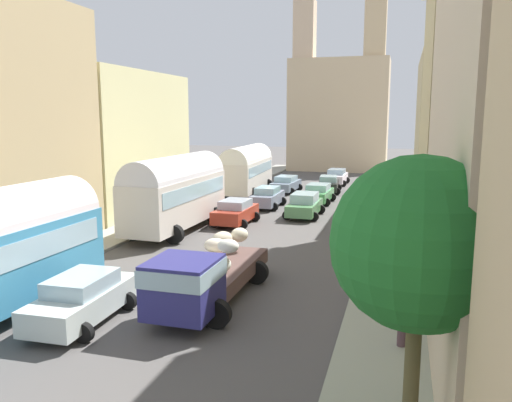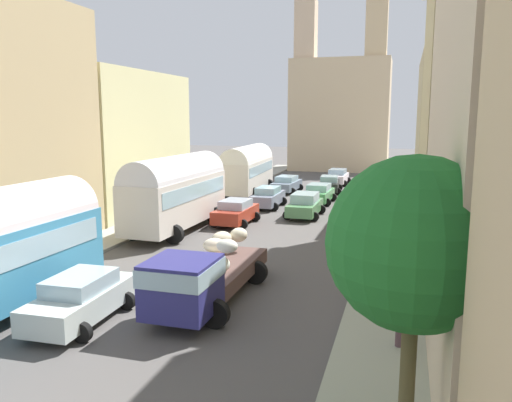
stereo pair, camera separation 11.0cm
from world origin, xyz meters
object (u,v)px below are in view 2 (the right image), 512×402
(car_2, at_px, (329,184))
(car_7, at_px, (287,184))
(pedestrian_4, at_px, (401,314))
(car_4, at_px, (81,298))
(pedestrian_3, at_px, (394,210))
(parked_bus_2, at_px, (247,168))
(pedestrian_1, at_px, (395,206))
(car_1, at_px, (319,193))
(pedestrian_0, at_px, (381,252))
(car_6, at_px, (268,197))
(pedestrian_2, at_px, (386,215))
(car_5, at_px, (236,212))
(car_3, at_px, (337,177))
(parked_bus_1, at_px, (176,190))
(cargo_truck_0, at_px, (202,275))
(car_0, at_px, (305,205))

(car_2, bearing_deg, car_7, -167.82)
(car_2, distance_m, pedestrian_4, 29.84)
(car_4, xyz_separation_m, pedestrian_3, (9.20, 17.55, 0.22))
(parked_bus_2, height_order, pedestrian_1, parked_bus_2)
(parked_bus_2, distance_m, car_1, 7.13)
(car_4, xyz_separation_m, pedestrian_0, (8.88, 7.61, 0.21))
(car_6, bearing_deg, pedestrian_1, -18.11)
(car_7, height_order, pedestrian_2, pedestrian_2)
(car_4, xyz_separation_m, car_5, (-0.02, 15.44, -0.02))
(car_3, relative_size, pedestrian_4, 2.23)
(parked_bus_1, relative_size, car_2, 2.25)
(pedestrian_1, height_order, pedestrian_2, pedestrian_2)
(car_2, bearing_deg, car_4, -96.78)
(parked_bus_1, bearing_deg, parked_bus_2, 90.92)
(car_1, bearing_deg, pedestrian_0, -72.44)
(car_6, bearing_deg, parked_bus_2, 120.44)
(car_2, bearing_deg, parked_bus_1, -109.89)
(car_7, bearing_deg, cargo_truck_0, -83.17)
(car_2, height_order, pedestrian_2, pedestrian_2)
(pedestrian_0, bearing_deg, pedestrian_4, -82.94)
(car_2, distance_m, pedestrian_1, 12.61)
(cargo_truck_0, bearing_deg, car_5, 103.79)
(pedestrian_1, relative_size, pedestrian_3, 1.01)
(car_3, bearing_deg, car_5, -100.15)
(parked_bus_2, relative_size, car_1, 2.27)
(pedestrian_4, bearing_deg, car_6, 114.23)
(car_1, xyz_separation_m, car_3, (0.00, 11.00, 0.02))
(pedestrian_0, bearing_deg, car_0, 115.18)
(car_6, bearing_deg, car_0, -39.42)
(car_1, height_order, car_4, car_4)
(car_7, bearing_deg, car_4, -89.99)
(parked_bus_2, xyz_separation_m, pedestrian_2, (11.66, -11.79, -1.16))
(car_2, height_order, car_3, car_3)
(car_3, bearing_deg, cargo_truck_0, -90.58)
(car_1, bearing_deg, pedestrian_3, -50.66)
(cargo_truck_0, relative_size, pedestrian_3, 4.22)
(pedestrian_4, bearing_deg, car_5, 123.58)
(car_4, bearing_deg, cargo_truck_0, 34.52)
(car_5, bearing_deg, car_2, 76.13)
(car_0, xyz_separation_m, car_4, (-3.56, -18.93, 0.00))
(car_1, bearing_deg, car_3, 90.00)
(car_2, bearing_deg, car_5, -103.87)
(cargo_truck_0, xyz_separation_m, car_5, (-3.24, 13.22, -0.40))
(car_0, bearing_deg, car_1, 90.00)
(parked_bus_2, relative_size, car_6, 2.22)
(parked_bus_1, distance_m, cargo_truck_0, 12.14)
(cargo_truck_0, distance_m, car_2, 27.72)
(car_1, xyz_separation_m, car_5, (-3.58, -9.00, 0.02))
(pedestrian_2, bearing_deg, car_4, -119.85)
(car_3, height_order, pedestrian_2, pedestrian_2)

